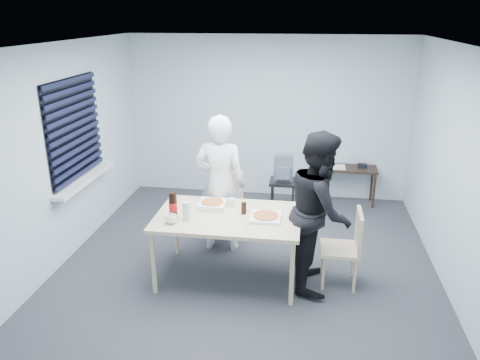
% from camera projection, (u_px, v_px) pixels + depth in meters
% --- Properties ---
extents(room, '(5.00, 5.00, 5.00)m').
position_uv_depth(room, '(77.00, 137.00, 5.84)').
color(room, '#303136').
rests_on(room, ground).
extents(dining_table, '(1.61, 1.02, 0.78)m').
position_uv_depth(dining_table, '(228.00, 220.00, 5.22)').
color(dining_table, beige).
rests_on(dining_table, ground).
extents(chair_far, '(0.42, 0.42, 0.89)m').
position_uv_depth(chair_far, '(227.00, 201.00, 6.31)').
color(chair_far, beige).
rests_on(chair_far, ground).
extents(chair_right, '(0.42, 0.42, 0.89)m').
position_uv_depth(chair_right, '(348.00, 243.00, 5.16)').
color(chair_right, beige).
rests_on(chair_right, ground).
extents(person_white, '(0.65, 0.42, 1.77)m').
position_uv_depth(person_white, '(220.00, 184.00, 5.85)').
color(person_white, white).
rests_on(person_white, ground).
extents(person_black, '(0.47, 0.86, 1.77)m').
position_uv_depth(person_black, '(320.00, 211.00, 5.07)').
color(person_black, black).
rests_on(person_black, ground).
extents(side_table, '(0.90, 0.40, 0.60)m').
position_uv_depth(side_table, '(348.00, 172.00, 7.41)').
color(side_table, '#322015').
rests_on(side_table, ground).
extents(stool, '(0.39, 0.39, 0.54)m').
position_uv_depth(stool, '(283.00, 187.00, 7.02)').
color(stool, black).
rests_on(stool, ground).
extents(backpack, '(0.28, 0.20, 0.39)m').
position_uv_depth(backpack, '(283.00, 169.00, 6.91)').
color(backpack, slate).
rests_on(backpack, stool).
extents(pizza_box_a, '(0.30, 0.30, 0.07)m').
position_uv_depth(pizza_box_a, '(212.00, 204.00, 5.40)').
color(pizza_box_a, white).
rests_on(pizza_box_a, dining_table).
extents(pizza_box_b, '(0.33, 0.33, 0.05)m').
position_uv_depth(pizza_box_b, '(266.00, 217.00, 5.11)').
color(pizza_box_b, white).
rests_on(pizza_box_b, dining_table).
extents(mug_a, '(0.17, 0.17, 0.10)m').
position_uv_depth(mug_a, '(171.00, 219.00, 5.00)').
color(mug_a, white).
rests_on(mug_a, dining_table).
extents(mug_b, '(0.10, 0.10, 0.09)m').
position_uv_depth(mug_b, '(232.00, 202.00, 5.44)').
color(mug_b, white).
rests_on(mug_b, dining_table).
extents(cola_glass, '(0.08, 0.08, 0.13)m').
position_uv_depth(cola_glass, '(244.00, 208.00, 5.23)').
color(cola_glass, black).
rests_on(cola_glass, dining_table).
extents(soda_bottle, '(0.09, 0.09, 0.29)m').
position_uv_depth(soda_bottle, '(173.00, 205.00, 5.11)').
color(soda_bottle, black).
rests_on(soda_bottle, dining_table).
extents(plastic_cups, '(0.12, 0.12, 0.21)m').
position_uv_depth(plastic_cups, '(187.00, 211.00, 5.05)').
color(plastic_cups, silver).
rests_on(plastic_cups, dining_table).
extents(rubber_band, '(0.06, 0.06, 0.00)m').
position_uv_depth(rubber_band, '(247.00, 226.00, 4.93)').
color(rubber_band, red).
rests_on(rubber_band, dining_table).
extents(papers, '(0.30, 0.34, 0.00)m').
position_uv_depth(papers, '(339.00, 167.00, 7.40)').
color(papers, white).
rests_on(papers, side_table).
extents(black_box, '(0.16, 0.12, 0.06)m').
position_uv_depth(black_box, '(362.00, 166.00, 7.37)').
color(black_box, black).
rests_on(black_box, side_table).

